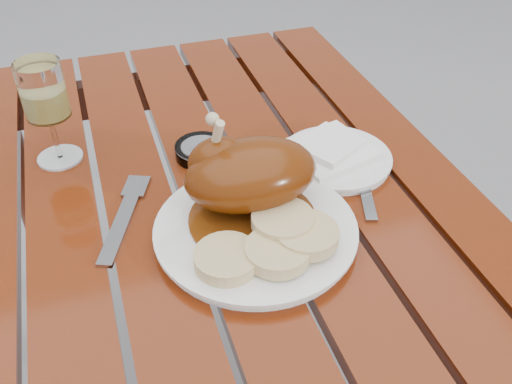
% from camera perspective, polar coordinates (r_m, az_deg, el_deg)
% --- Properties ---
extents(table, '(0.80, 1.20, 0.75)m').
position_cam_1_polar(table, '(1.15, -2.78, -15.99)').
color(table, maroon).
rests_on(table, ground).
extents(dinner_plate, '(0.32, 0.32, 0.02)m').
position_cam_1_polar(dinner_plate, '(0.81, -0.03, -3.92)').
color(dinner_plate, white).
rests_on(dinner_plate, table).
extents(roast_duck, '(0.20, 0.19, 0.14)m').
position_cam_1_polar(roast_duck, '(0.82, -0.97, 1.80)').
color(roast_duck, '#5B290A').
rests_on(roast_duck, dinner_plate).
extents(bread_dumplings, '(0.20, 0.13, 0.03)m').
position_cam_1_polar(bread_dumplings, '(0.76, 1.79, -4.93)').
color(bread_dumplings, '#DCC486').
rests_on(bread_dumplings, dinner_plate).
extents(wine_glass, '(0.08, 0.08, 0.18)m').
position_cam_1_polar(wine_glass, '(0.98, -20.01, 7.39)').
color(wine_glass, '#D0C05E').
rests_on(wine_glass, table).
extents(side_plate, '(0.24, 0.24, 0.02)m').
position_cam_1_polar(side_plate, '(0.97, 7.98, 3.29)').
color(side_plate, white).
rests_on(side_plate, table).
extents(napkin, '(0.16, 0.15, 0.01)m').
position_cam_1_polar(napkin, '(0.96, 7.26, 4.16)').
color(napkin, white).
rests_on(napkin, side_plate).
extents(ashtray, '(0.10, 0.10, 0.02)m').
position_cam_1_polar(ashtray, '(0.97, -5.51, 4.14)').
color(ashtray, '#B2B7BC').
rests_on(ashtray, table).
extents(fork, '(0.09, 0.18, 0.01)m').
position_cam_1_polar(fork, '(0.86, -13.24, -2.87)').
color(fork, gray).
rests_on(fork, table).
extents(knife, '(0.08, 0.18, 0.01)m').
position_cam_1_polar(knife, '(0.93, 10.67, 0.92)').
color(knife, gray).
rests_on(knife, table).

